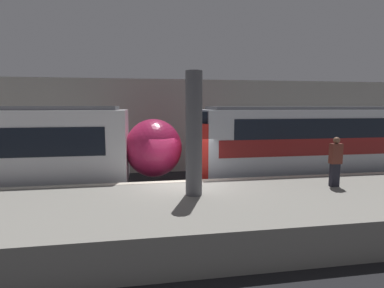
% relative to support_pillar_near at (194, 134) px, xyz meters
% --- Properties ---
extents(ground_plane, '(120.00, 120.00, 0.00)m').
position_rel_support_pillar_near_xyz_m(ground_plane, '(-0.05, 1.83, -2.93)').
color(ground_plane, black).
extents(platform, '(40.00, 4.75, 1.05)m').
position_rel_support_pillar_near_xyz_m(platform, '(-0.05, -0.54, -2.41)').
color(platform, gray).
rests_on(platform, ground).
extents(station_rear_barrier, '(50.00, 0.15, 5.28)m').
position_rel_support_pillar_near_xyz_m(station_rear_barrier, '(-0.05, 8.11, -0.30)').
color(station_rear_barrier, '#9E998E').
rests_on(station_rear_barrier, ground).
extents(support_pillar_near, '(0.51, 0.51, 3.79)m').
position_rel_support_pillar_near_xyz_m(support_pillar_near, '(0.00, 0.00, 0.00)').
color(support_pillar_near, '#56565B').
rests_on(support_pillar_near, platform).
extents(person_waiting, '(0.38, 0.24, 1.70)m').
position_rel_support_pillar_near_xyz_m(person_waiting, '(4.93, 0.16, -0.99)').
color(person_waiting, black).
rests_on(person_waiting, platform).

